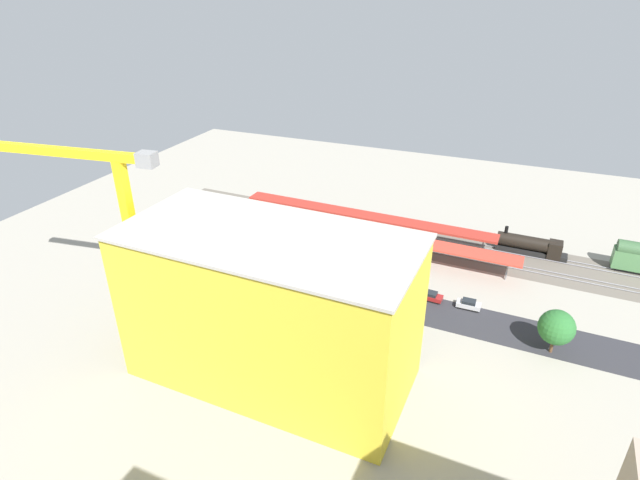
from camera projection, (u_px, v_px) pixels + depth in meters
ground_plane at (349, 285)px, 93.65m from camera, size 168.89×168.89×0.00m
rail_bed at (383, 235)px, 111.99m from camera, size 105.95×17.47×0.01m
street_asphalt at (345, 291)px, 91.83m from camera, size 105.79×12.32×0.01m
track_rails at (383, 234)px, 111.91m from camera, size 105.51×11.04×0.12m
platform_canopy_near at (389, 237)px, 101.68m from camera, size 51.18×6.05×4.42m
platform_canopy_far at (365, 215)px, 110.67m from camera, size 56.46×5.80×4.60m
locomotive at (532, 246)px, 103.31m from camera, size 13.83×3.26×5.17m
parked_car_0 at (469, 305)px, 86.59m from camera, size 4.02×1.80×1.61m
parked_car_1 at (429, 296)px, 88.97m from camera, size 4.73×2.21×1.57m
parked_car_2 at (396, 287)px, 91.42m from camera, size 4.41×1.92×1.81m
parked_car_3 at (363, 281)px, 93.27m from camera, size 4.66×1.88×1.72m
parked_car_4 at (334, 274)px, 95.50m from camera, size 4.49×2.15×1.75m
parked_car_5 at (303, 266)px, 97.97m from camera, size 4.82×2.16×1.86m
parked_car_6 at (277, 263)px, 99.19m from camera, size 4.80×2.14×1.71m
parked_car_7 at (249, 257)px, 101.63m from camera, size 4.21×2.13×1.52m
construction_building at (271, 310)px, 67.88m from camera, size 38.30×19.00×21.53m
construction_roof_slab at (267, 237)px, 62.87m from camera, size 38.91×19.62×0.40m
tower_crane at (115, 227)px, 73.74m from camera, size 27.95×5.32×29.90m
box_truck_0 at (309, 303)px, 85.31m from camera, size 8.98×3.16×3.30m
box_truck_1 at (258, 298)px, 86.76m from camera, size 9.98×3.35×3.34m
box_truck_2 at (304, 304)px, 84.82m from camera, size 10.21×3.27×3.56m
street_tree_0 at (345, 274)px, 85.35m from camera, size 5.93×5.93×9.03m
street_tree_1 at (557, 327)px, 74.65m from camera, size 5.30×5.30×7.20m
street_tree_2 at (209, 255)px, 94.10m from camera, size 5.03×5.03×7.15m
traffic_light at (344, 254)px, 94.46m from camera, size 0.50×0.36×6.98m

